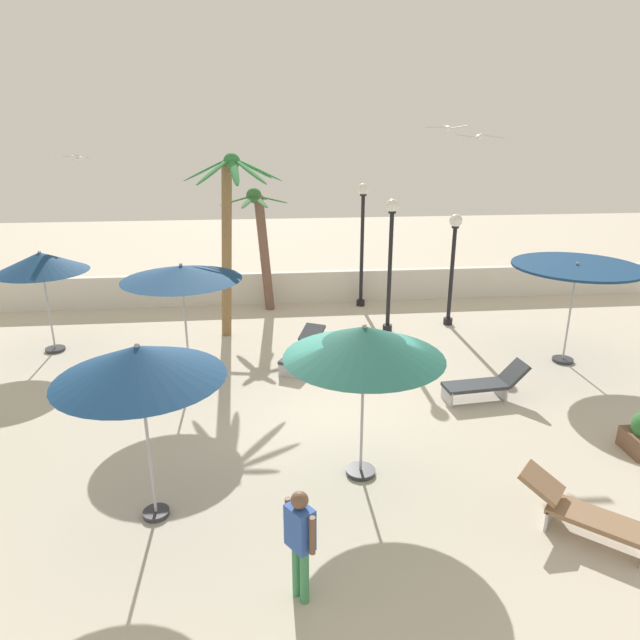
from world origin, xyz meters
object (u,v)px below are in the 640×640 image
at_px(patio_umbrella_0, 139,363).
at_px(patio_umbrella_5, 41,263).
at_px(palm_tree_0, 229,222).
at_px(seagull_1, 447,128).
at_px(patio_umbrella_3, 181,273).
at_px(patio_umbrella_2, 576,270).
at_px(lamp_post_0, 453,256).
at_px(lounge_chair_2, 582,511).
at_px(seagull_0, 77,158).
at_px(patio_umbrella_1, 364,343).
at_px(lamp_post_2, 391,251).
at_px(lamp_post_1, 362,232).
at_px(seagull_2, 479,137).
at_px(palm_tree_1, 261,234).
at_px(lounge_chair_1, 303,349).
at_px(guest_0, 300,536).
at_px(lounge_chair_0, 485,383).

height_order(patio_umbrella_0, patio_umbrella_5, patio_umbrella_0).
height_order(palm_tree_0, seagull_1, seagull_1).
bearing_deg(patio_umbrella_3, patio_umbrella_2, 2.62).
bearing_deg(lamp_post_0, seagull_1, -135.61).
distance_m(lounge_chair_2, seagull_0, 16.17).
bearing_deg(patio_umbrella_1, lamp_post_2, 73.96).
height_order(patio_umbrella_2, palm_tree_0, palm_tree_0).
height_order(lamp_post_1, seagull_2, seagull_2).
height_order(patio_umbrella_3, patio_umbrella_5, patio_umbrella_3).
bearing_deg(patio_umbrella_1, patio_umbrella_5, 138.32).
relative_size(patio_umbrella_3, lamp_post_1, 0.72).
relative_size(patio_umbrella_0, palm_tree_1, 0.73).
height_order(patio_umbrella_0, palm_tree_0, palm_tree_0).
distance_m(patio_umbrella_1, patio_umbrella_5, 9.86).
bearing_deg(lounge_chair_1, patio_umbrella_3, -160.58).
bearing_deg(lamp_post_1, seagull_1, -59.05).
distance_m(patio_umbrella_1, palm_tree_1, 9.80).
distance_m(patio_umbrella_5, guest_0, 11.16).
distance_m(patio_umbrella_5, palm_tree_1, 6.51).
xyz_separation_m(lamp_post_2, seagull_2, (0.89, -3.75, 3.20)).
xyz_separation_m(lamp_post_0, seagull_2, (-1.11, -4.14, 3.47)).
relative_size(patio_umbrella_1, patio_umbrella_5, 1.01).
bearing_deg(patio_umbrella_3, patio_umbrella_5, 146.76).
height_order(patio_umbrella_1, guest_0, patio_umbrella_1).
bearing_deg(lamp_post_2, patio_umbrella_5, -176.38).
bearing_deg(lounge_chair_1, patio_umbrella_0, -115.79).
bearing_deg(lamp_post_2, lounge_chair_2, -83.89).
relative_size(patio_umbrella_1, seagull_1, 2.31).
bearing_deg(seagull_2, lamp_post_2, 103.40).
height_order(patio_umbrella_2, lamp_post_0, lamp_post_0).
height_order(patio_umbrella_0, patio_umbrella_3, patio_umbrella_3).
bearing_deg(patio_umbrella_0, seagull_1, 48.41).
xyz_separation_m(patio_umbrella_3, seagull_0, (-3.69, 5.91, 2.20)).
xyz_separation_m(lounge_chair_0, guest_0, (-4.52, -5.22, 0.60)).
height_order(lamp_post_1, lounge_chair_1, lamp_post_1).
height_order(patio_umbrella_3, guest_0, patio_umbrella_3).
xyz_separation_m(patio_umbrella_2, lamp_post_2, (-4.08, 2.74, -0.01)).
distance_m(patio_umbrella_1, lounge_chair_2, 4.12).
xyz_separation_m(patio_umbrella_5, lamp_post_1, (9.05, 3.17, 0.08)).
bearing_deg(patio_umbrella_3, lamp_post_2, 30.18).
height_order(patio_umbrella_0, lounge_chair_1, patio_umbrella_0).
xyz_separation_m(patio_umbrella_5, seagull_2, (10.31, -3.15, 3.16)).
distance_m(palm_tree_1, lamp_post_1, 3.33).
height_order(lounge_chair_0, lounge_chair_1, lounge_chair_0).
bearing_deg(lounge_chair_2, patio_umbrella_2, 63.61).
relative_size(patio_umbrella_2, seagull_0, 2.59).
distance_m(palm_tree_0, seagull_0, 5.50).
bearing_deg(guest_0, lamp_post_1, 76.65).
bearing_deg(patio_umbrella_2, seagull_0, 157.53).
relative_size(lounge_chair_2, seagull_2, 1.67).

